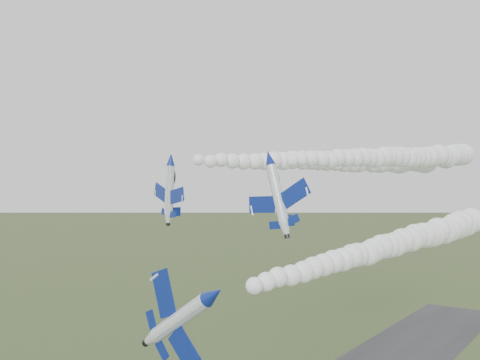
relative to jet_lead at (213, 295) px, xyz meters
The scene contains 6 objects.
jet_lead is the anchor object (origin of this frame).
smoke_trail_jet_lead 36.24m from the jet_lead, 82.37° to the left, with size 4.66×65.04×4.66m, color white, non-canonical shape.
jet_pair_left 34.78m from the jet_lead, 140.20° to the left, with size 9.38×10.89×2.79m.
smoke_trail_jet_pair_left 58.64m from the jet_lead, 104.14° to the left, with size 5.33×67.65×5.33m, color white, non-canonical shape.
jet_pair_right 26.19m from the jet_lead, 108.33° to the left, with size 9.80×12.12×3.74m.
smoke_trail_jet_pair_right 62.49m from the jet_lead, 92.57° to the left, with size 5.18×73.81×5.18m, color white, non-canonical shape.
Camera 1 is at (45.72, -41.28, 42.01)m, focal length 40.00 mm.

